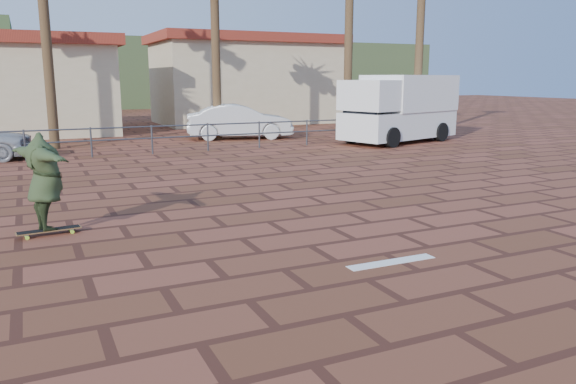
{
  "coord_description": "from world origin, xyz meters",
  "views": [
    {
      "loc": [
        -3.88,
        -7.54,
        2.59
      ],
      "look_at": [
        -0.18,
        0.44,
        0.8
      ],
      "focal_mm": 35.0,
      "sensor_mm": 36.0,
      "label": 1
    }
  ],
  "objects_px": {
    "car_white": "(239,122)",
    "campervan": "(400,107)",
    "longboard": "(49,231)",
    "skateboarder": "(45,182)"
  },
  "relations": [
    {
      "from": "longboard",
      "to": "skateboarder",
      "type": "relative_size",
      "value": 0.52
    },
    {
      "from": "longboard",
      "to": "car_white",
      "type": "distance_m",
      "value": 15.39
    },
    {
      "from": "campervan",
      "to": "car_white",
      "type": "height_order",
      "value": "campervan"
    },
    {
      "from": "longboard",
      "to": "campervan",
      "type": "xyz_separation_m",
      "value": [
        13.7,
        9.12,
        1.34
      ]
    },
    {
      "from": "longboard",
      "to": "skateboarder",
      "type": "xyz_separation_m",
      "value": [
        -0.0,
        0.0,
        0.83
      ]
    },
    {
      "from": "campervan",
      "to": "longboard",
      "type": "bearing_deg",
      "value": -163.38
    },
    {
      "from": "car_white",
      "to": "campervan",
      "type": "bearing_deg",
      "value": -111.23
    },
    {
      "from": "longboard",
      "to": "campervan",
      "type": "relative_size",
      "value": 0.18
    },
    {
      "from": "skateboarder",
      "to": "car_white",
      "type": "distance_m",
      "value": 15.38
    },
    {
      "from": "campervan",
      "to": "car_white",
      "type": "relative_size",
      "value": 1.25
    }
  ]
}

